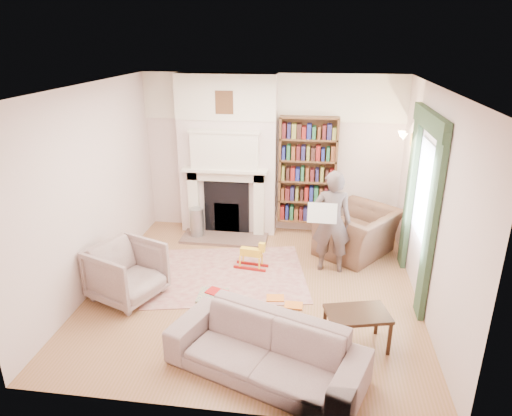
# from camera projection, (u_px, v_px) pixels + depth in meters

# --- Properties ---
(floor) EXTENTS (4.50, 4.50, 0.00)m
(floor) POSITION_uv_depth(u_px,v_px,m) (254.00, 290.00, 6.47)
(floor) COLOR olive
(floor) RESTS_ON ground
(ceiling) EXTENTS (4.50, 4.50, 0.00)m
(ceiling) POSITION_uv_depth(u_px,v_px,m) (253.00, 87.00, 5.48)
(ceiling) COLOR white
(ceiling) RESTS_ON wall_back
(wall_back) EXTENTS (4.50, 0.00, 4.50)m
(wall_back) POSITION_uv_depth(u_px,v_px,m) (271.00, 155.00, 8.06)
(wall_back) COLOR beige
(wall_back) RESTS_ON floor
(wall_front) EXTENTS (4.50, 0.00, 4.50)m
(wall_front) POSITION_uv_depth(u_px,v_px,m) (216.00, 284.00, 3.89)
(wall_front) COLOR beige
(wall_front) RESTS_ON floor
(wall_left) EXTENTS (0.00, 4.50, 4.50)m
(wall_left) POSITION_uv_depth(u_px,v_px,m) (91.00, 190.00, 6.26)
(wall_left) COLOR beige
(wall_left) RESTS_ON floor
(wall_right) EXTENTS (0.00, 4.50, 4.50)m
(wall_right) POSITION_uv_depth(u_px,v_px,m) (432.00, 205.00, 5.69)
(wall_right) COLOR beige
(wall_right) RESTS_ON floor
(fireplace) EXTENTS (1.70, 0.58, 2.80)m
(fireplace) POSITION_uv_depth(u_px,v_px,m) (228.00, 157.00, 7.97)
(fireplace) COLOR beige
(fireplace) RESTS_ON floor
(bookcase) EXTENTS (1.00, 0.24, 1.85)m
(bookcase) POSITION_uv_depth(u_px,v_px,m) (308.00, 171.00, 7.93)
(bookcase) COLOR brown
(bookcase) RESTS_ON floor
(window) EXTENTS (0.02, 0.90, 1.30)m
(window) POSITION_uv_depth(u_px,v_px,m) (424.00, 191.00, 6.04)
(window) COLOR silver
(window) RESTS_ON wall_right
(curtain_left) EXTENTS (0.07, 0.32, 2.40)m
(curtain_left) POSITION_uv_depth(u_px,v_px,m) (431.00, 229.00, 5.49)
(curtain_left) COLOR #2D442C
(curtain_left) RESTS_ON floor
(curtain_right) EXTENTS (0.07, 0.32, 2.40)m
(curtain_right) POSITION_uv_depth(u_px,v_px,m) (410.00, 192.00, 6.78)
(curtain_right) COLOR #2D442C
(curtain_right) RESTS_ON floor
(pelmet) EXTENTS (0.09, 1.70, 0.24)m
(pelmet) POSITION_uv_depth(u_px,v_px,m) (430.00, 121.00, 5.72)
(pelmet) COLOR #2D442C
(pelmet) RESTS_ON wall_right
(wall_sconce) EXTENTS (0.20, 0.24, 0.24)m
(wall_sconce) POSITION_uv_depth(u_px,v_px,m) (399.00, 139.00, 6.93)
(wall_sconce) COLOR gold
(wall_sconce) RESTS_ON wall_right
(rug) EXTENTS (2.62, 2.21, 0.01)m
(rug) POSITION_uv_depth(u_px,v_px,m) (227.00, 274.00, 6.88)
(rug) COLOR #C0A891
(rug) RESTS_ON floor
(armchair_reading) EXTENTS (1.53, 1.56, 0.77)m
(armchair_reading) POSITION_uv_depth(u_px,v_px,m) (358.00, 232.00, 7.40)
(armchair_reading) COLOR #472F25
(armchair_reading) RESTS_ON floor
(armchair_left) EXTENTS (1.10, 1.09, 0.77)m
(armchair_left) POSITION_uv_depth(u_px,v_px,m) (127.00, 272.00, 6.16)
(armchair_left) COLOR #B6AB96
(armchair_left) RESTS_ON floor
(sofa) EXTENTS (2.24, 1.50, 0.61)m
(sofa) POSITION_uv_depth(u_px,v_px,m) (265.00, 350.00, 4.77)
(sofa) COLOR #A7998A
(sofa) RESTS_ON floor
(man_reading) EXTENTS (0.59, 0.39, 1.58)m
(man_reading) POSITION_uv_depth(u_px,v_px,m) (332.00, 222.00, 6.76)
(man_reading) COLOR #544643
(man_reading) RESTS_ON floor
(newspaper) EXTENTS (0.42, 0.13, 0.28)m
(newspaper) POSITION_uv_depth(u_px,v_px,m) (322.00, 213.00, 6.52)
(newspaper) COLOR beige
(newspaper) RESTS_ON man_reading
(coffee_table) EXTENTS (0.79, 0.61, 0.45)m
(coffee_table) POSITION_uv_depth(u_px,v_px,m) (356.00, 329.00, 5.23)
(coffee_table) COLOR black
(coffee_table) RESTS_ON floor
(paraffin_heater) EXTENTS (0.26, 0.26, 0.55)m
(paraffin_heater) POSITION_uv_depth(u_px,v_px,m) (197.00, 223.00, 8.04)
(paraffin_heater) COLOR #9A9EA2
(paraffin_heater) RESTS_ON floor
(rocking_horse) EXTENTS (0.54, 0.27, 0.45)m
(rocking_horse) POSITION_uv_depth(u_px,v_px,m) (251.00, 255.00, 7.00)
(rocking_horse) COLOR yellow
(rocking_horse) RESTS_ON rug
(board_game) EXTENTS (0.40, 0.40, 0.03)m
(board_game) POSITION_uv_depth(u_px,v_px,m) (212.00, 296.00, 6.28)
(board_game) COLOR #EAC952
(board_game) RESTS_ON rug
(game_box_lid) EXTENTS (0.34, 0.28, 0.05)m
(game_box_lid) POSITION_uv_depth(u_px,v_px,m) (217.00, 293.00, 6.32)
(game_box_lid) COLOR #B31415
(game_box_lid) RESTS_ON rug
(comic_annuals) EXTENTS (0.71, 0.51, 0.02)m
(comic_annuals) POSITION_uv_depth(u_px,v_px,m) (276.00, 304.00, 6.10)
(comic_annuals) COLOR red
(comic_annuals) RESTS_ON rug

